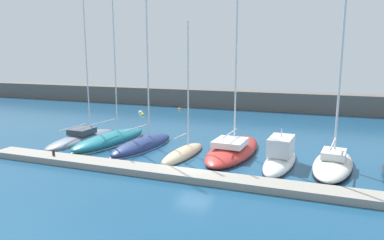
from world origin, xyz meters
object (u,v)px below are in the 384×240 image
(motorboat_white_sixth, at_px, (280,157))
(mooring_buoy_orange, at_px, (180,110))
(sailboat_sand_fourth, at_px, (183,154))
(mooring_buoy_white, at_px, (141,113))
(sailboat_red_fifth, at_px, (233,149))
(dock_bollard, at_px, (54,153))
(sailboat_slate_nearest, at_px, (82,138))
(sailboat_ivory_seventh, at_px, (333,163))
(sailboat_navy_third, at_px, (143,144))
(sailboat_teal_second, at_px, (110,139))
(mooring_buoy_yellow, at_px, (143,115))

(motorboat_white_sixth, height_order, mooring_buoy_orange, motorboat_white_sixth)
(sailboat_sand_fourth, height_order, mooring_buoy_white, sailboat_sand_fourth)
(sailboat_red_fifth, distance_m, dock_bollard, 14.33)
(mooring_buoy_orange, bearing_deg, sailboat_sand_fourth, -66.54)
(sailboat_slate_nearest, distance_m, sailboat_ivory_seventh, 22.72)
(motorboat_white_sixth, bearing_deg, sailboat_red_fifth, 71.94)
(sailboat_sand_fourth, xyz_separation_m, sailboat_red_fifth, (3.64, 2.09, 0.19))
(sailboat_red_fifth, distance_m, mooring_buoy_white, 24.06)
(sailboat_slate_nearest, xyz_separation_m, sailboat_navy_third, (6.86, -0.30, 0.09))
(sailboat_teal_second, xyz_separation_m, sailboat_navy_third, (3.63, -0.38, -0.12))
(sailboat_ivory_seventh, xyz_separation_m, dock_bollard, (-20.29, -5.84, 0.26))
(sailboat_navy_third, xyz_separation_m, dock_bollard, (-4.44, -6.14, 0.40))
(sailboat_slate_nearest, bearing_deg, sailboat_red_fifth, -86.41)
(sailboat_sand_fourth, height_order, motorboat_white_sixth, sailboat_sand_fourth)
(sailboat_navy_third, relative_size, sailboat_ivory_seventh, 0.99)
(sailboat_red_fifth, xyz_separation_m, mooring_buoy_white, (-17.76, 16.23, -0.40))
(sailboat_slate_nearest, distance_m, mooring_buoy_orange, 21.58)
(sailboat_teal_second, relative_size, dock_bollard, 42.57)
(motorboat_white_sixth, distance_m, dock_bollard, 17.42)
(motorboat_white_sixth, distance_m, mooring_buoy_white, 28.16)
(sailboat_ivory_seventh, height_order, mooring_buoy_yellow, sailboat_ivory_seventh)
(mooring_buoy_white, distance_m, mooring_buoy_orange, 6.30)
(sailboat_teal_second, height_order, mooring_buoy_white, sailboat_teal_second)
(sailboat_ivory_seventh, bearing_deg, motorboat_white_sixth, 102.75)
(sailboat_ivory_seventh, bearing_deg, mooring_buoy_yellow, 62.78)
(sailboat_sand_fourth, distance_m, motorboat_white_sixth, 7.72)
(sailboat_navy_third, distance_m, mooring_buoy_orange, 22.55)
(sailboat_red_fifth, bearing_deg, sailboat_sand_fourth, 122.28)
(sailboat_teal_second, relative_size, motorboat_white_sixth, 2.46)
(sailboat_sand_fourth, relative_size, sailboat_ivory_seventh, 0.76)
(sailboat_navy_third, height_order, motorboat_white_sixth, sailboat_navy_third)
(sailboat_slate_nearest, height_order, sailboat_teal_second, sailboat_teal_second)
(sailboat_sand_fourth, height_order, dock_bollard, sailboat_sand_fourth)
(sailboat_slate_nearest, bearing_deg, sailboat_ivory_seventh, -89.90)
(sailboat_red_fifth, height_order, motorboat_white_sixth, sailboat_red_fifth)
(mooring_buoy_orange, distance_m, dock_bollard, 28.02)
(sailboat_red_fifth, xyz_separation_m, dock_bollard, (-12.52, -6.96, 0.28))
(sailboat_slate_nearest, distance_m, mooring_buoy_yellow, 15.23)
(sailboat_red_fifth, distance_m, sailboat_ivory_seventh, 7.85)
(sailboat_ivory_seventh, relative_size, mooring_buoy_yellow, 23.37)
(mooring_buoy_white, distance_m, dock_bollard, 23.78)
(sailboat_navy_third, distance_m, dock_bollard, 7.59)
(dock_bollard, bearing_deg, sailboat_slate_nearest, 110.62)
(sailboat_ivory_seventh, height_order, mooring_buoy_orange, sailboat_ivory_seventh)
(mooring_buoy_orange, bearing_deg, mooring_buoy_yellow, -114.15)
(sailboat_sand_fourth, bearing_deg, sailboat_navy_third, 78.23)
(sailboat_sand_fourth, bearing_deg, dock_bollard, 122.98)
(sailboat_ivory_seventh, relative_size, dock_bollard, 33.51)
(sailboat_sand_fourth, xyz_separation_m, mooring_buoy_white, (-14.11, 18.31, -0.21))
(mooring_buoy_white, relative_size, mooring_buoy_orange, 1.21)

